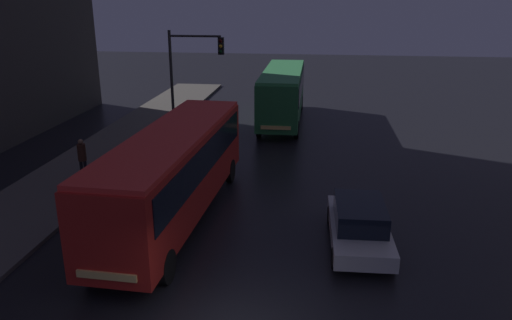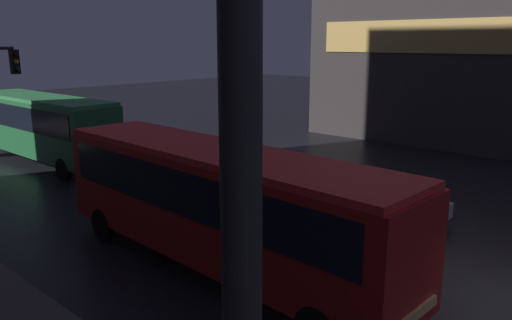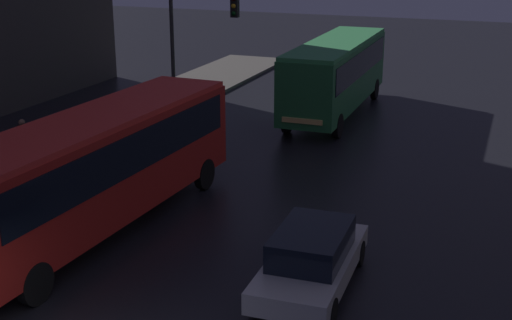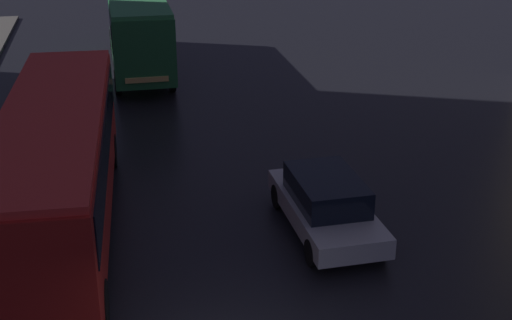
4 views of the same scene
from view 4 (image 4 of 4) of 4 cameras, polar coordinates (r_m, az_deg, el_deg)
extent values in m
cube|color=#AD1E19|center=(17.80, -15.56, -0.40)|extent=(2.81, 11.06, 2.59)
cube|color=black|center=(17.60, -15.74, 1.23)|extent=(2.83, 10.19, 1.10)
cube|color=red|center=(17.32, -16.03, 3.78)|extent=(2.75, 10.84, 0.16)
cylinder|color=black|center=(14.72, -12.28, -11.22)|extent=(0.29, 1.01, 1.00)
cylinder|color=black|center=(21.98, -11.45, 0.71)|extent=(0.29, 1.01, 1.00)
cylinder|color=black|center=(22.20, -16.96, 0.36)|extent=(0.29, 1.01, 1.00)
cube|color=#236B38|center=(32.19, -9.47, 10.45)|extent=(2.44, 10.24, 2.63)
cube|color=black|center=(32.07, -9.54, 11.43)|extent=(2.49, 9.43, 1.10)
cube|color=#F4CC72|center=(27.44, -8.72, 6.37)|extent=(1.64, 0.12, 0.20)
cylinder|color=black|center=(29.00, -6.75, 6.45)|extent=(0.26, 1.00, 1.00)
cylinder|color=black|center=(28.89, -10.99, 6.13)|extent=(0.26, 1.00, 1.00)
cylinder|color=black|center=(36.16, -7.97, 9.68)|extent=(0.26, 1.00, 1.00)
cylinder|color=black|center=(36.07, -11.39, 9.42)|extent=(0.26, 1.00, 1.00)
cube|color=#B7B7BC|center=(17.91, 5.59, -4.04)|extent=(1.97, 4.51, 0.50)
cube|color=black|center=(17.65, 5.67, -2.35)|extent=(1.63, 2.50, 0.67)
cylinder|color=black|center=(17.04, 9.88, -6.66)|extent=(0.22, 0.65, 0.64)
cylinder|color=black|center=(16.51, 4.51, -7.40)|extent=(0.22, 0.65, 0.64)
cylinder|color=black|center=(19.56, 6.45, -2.41)|extent=(0.22, 0.65, 0.64)
cylinder|color=black|center=(19.09, 1.74, -2.92)|extent=(0.22, 0.65, 0.64)
camera|label=1|loc=(3.58, 69.46, -6.20)|focal=35.00mm
camera|label=2|loc=(12.78, -61.99, -1.88)|focal=35.00mm
camera|label=3|loc=(9.13, 73.59, 2.61)|focal=50.00mm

